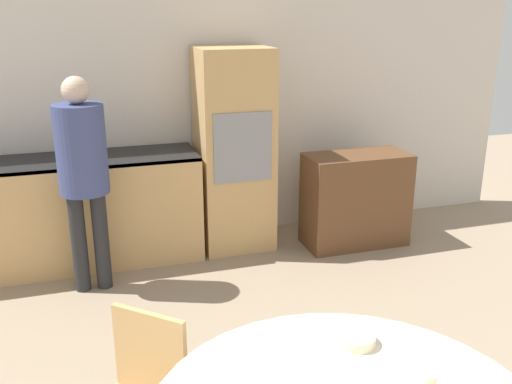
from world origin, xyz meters
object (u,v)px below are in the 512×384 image
object	(u,v)px
person_standing	(83,163)
sideboard	(356,200)
bowl_near	(356,340)
oven_unit	(234,150)

from	to	relation	value
person_standing	sideboard	bearing A→B (deg)	4.85
sideboard	bowl_near	world-z (taller)	sideboard
oven_unit	sideboard	xyz separation A→B (m)	(1.07, -0.33, -0.47)
sideboard	bowl_near	xyz separation A→B (m)	(-1.34, -2.60, 0.36)
sideboard	bowl_near	distance (m)	2.95
bowl_near	person_standing	bearing A→B (deg)	113.31
sideboard	oven_unit	bearing A→B (deg)	162.79
person_standing	bowl_near	xyz separation A→B (m)	(1.03, -2.40, -0.23)
oven_unit	bowl_near	xyz separation A→B (m)	(-0.27, -2.93, -0.11)
oven_unit	bowl_near	distance (m)	2.94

